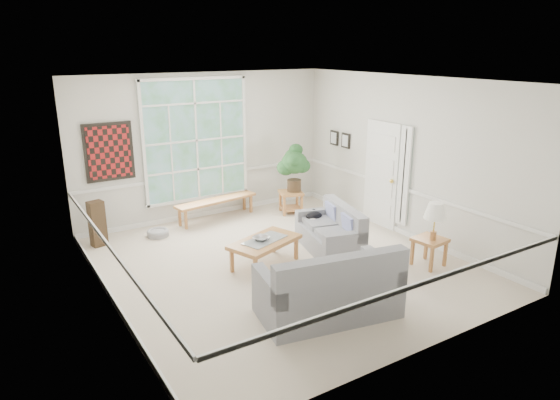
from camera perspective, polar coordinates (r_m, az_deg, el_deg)
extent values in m
cube|color=beige|center=(8.42, 0.14, -7.32)|extent=(5.50, 6.00, 0.01)
cube|color=white|center=(7.68, 0.16, 13.53)|extent=(5.50, 6.00, 0.02)
cube|color=silver|center=(10.52, -8.57, 6.09)|extent=(5.50, 0.02, 3.00)
cube|color=silver|center=(5.72, 16.30, -3.90)|extent=(5.50, 0.02, 3.00)
cube|color=silver|center=(6.93, -19.54, -0.52)|extent=(0.02, 6.00, 3.00)
cube|color=silver|center=(9.62, 14.23, 4.72)|extent=(0.02, 6.00, 3.00)
cube|color=white|center=(10.38, -9.54, 6.74)|extent=(2.30, 0.08, 2.40)
cube|color=white|center=(10.11, 11.47, 2.87)|extent=(0.08, 0.90, 2.10)
cube|color=white|center=(9.65, 14.04, 2.63)|extent=(0.08, 0.26, 1.90)
cube|color=#581312|center=(9.87, -18.95, 5.21)|extent=(0.90, 0.06, 1.10)
cube|color=black|center=(10.85, 7.48, 6.74)|extent=(0.04, 0.26, 0.32)
cube|color=black|center=(11.16, 6.18, 7.07)|extent=(0.04, 0.26, 0.32)
cube|color=gray|center=(8.87, 5.66, -3.28)|extent=(1.10, 1.62, 0.80)
cube|color=gray|center=(6.77, 5.52, -9.14)|extent=(1.98, 1.28, 1.00)
cube|color=#AB6F3A|center=(8.28, -1.74, -6.04)|extent=(1.35, 1.02, 0.45)
imported|color=gray|center=(8.17, -2.16, -4.37)|extent=(0.40, 0.40, 0.08)
cube|color=#AB6F3A|center=(10.56, -7.25, -1.05)|extent=(1.86, 0.63, 0.43)
cube|color=#AB6F3A|center=(10.85, 1.25, -0.25)|extent=(0.61, 0.61, 0.48)
cube|color=#AB6F3A|center=(8.63, 16.64, -5.70)|extent=(0.52, 0.52, 0.48)
cylinder|color=gray|center=(9.86, -13.77, -3.66)|extent=(0.56, 0.56, 0.13)
cube|color=#362617|center=(9.60, -20.16, -2.55)|extent=(0.30, 0.26, 0.84)
ellipsoid|color=black|center=(9.26, 3.90, -1.77)|extent=(0.40, 0.36, 0.16)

